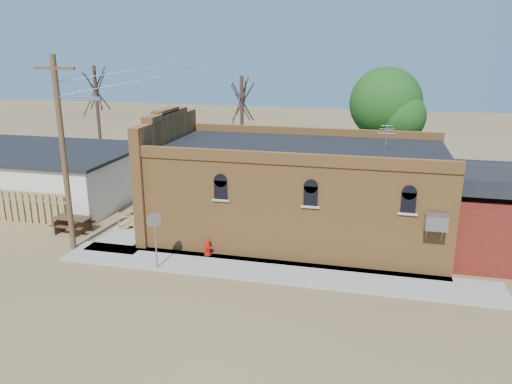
% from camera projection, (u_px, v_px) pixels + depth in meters
% --- Properties ---
extents(ground, '(120.00, 120.00, 0.00)m').
position_uv_depth(ground, '(231.00, 277.00, 20.94)').
color(ground, brown).
rests_on(ground, ground).
extents(sidewalk_south, '(19.00, 2.20, 0.08)m').
position_uv_depth(sidewalk_south, '(270.00, 271.00, 21.43)').
color(sidewalk_south, '#9E9991').
rests_on(sidewalk_south, ground).
extents(sidewalk_west, '(2.60, 10.00, 0.08)m').
position_uv_depth(sidewalk_west, '(153.00, 218.00, 27.94)').
color(sidewalk_west, '#9E9991').
rests_on(sidewalk_west, ground).
extents(brick_bar, '(16.40, 7.97, 6.30)m').
position_uv_depth(brick_bar, '(292.00, 191.00, 25.03)').
color(brick_bar, '#AD6F35').
rests_on(brick_bar, ground).
extents(red_shed, '(5.40, 6.40, 4.30)m').
position_uv_depth(red_shed, '(505.00, 206.00, 22.84)').
color(red_shed, '#622410').
rests_on(red_shed, ground).
extents(wood_fence, '(5.20, 0.10, 1.80)m').
position_uv_depth(wood_fence, '(25.00, 207.00, 27.11)').
color(wood_fence, olive).
rests_on(wood_fence, ground).
extents(utility_pole, '(3.12, 0.26, 9.00)m').
position_uv_depth(utility_pole, '(64.00, 151.00, 22.54)').
color(utility_pole, '#523C20').
rests_on(utility_pole, ground).
extents(tree_bare_near, '(2.80, 2.80, 7.65)m').
position_uv_depth(tree_bare_near, '(242.00, 100.00, 32.05)').
color(tree_bare_near, '#4B352B').
rests_on(tree_bare_near, ground).
extents(tree_bare_far, '(2.80, 2.80, 8.16)m').
position_uv_depth(tree_bare_far, '(96.00, 89.00, 35.35)').
color(tree_bare_far, '#4B352B').
rests_on(tree_bare_far, ground).
extents(tree_leafy, '(4.40, 4.40, 8.15)m').
position_uv_depth(tree_leafy, '(386.00, 104.00, 30.50)').
color(tree_leafy, '#4B352B').
rests_on(tree_leafy, ground).
extents(fire_hydrant, '(0.43, 0.39, 0.78)m').
position_uv_depth(fire_hydrant, '(208.00, 247.00, 22.85)').
color(fire_hydrant, '#B1120A').
rests_on(fire_hydrant, sidewalk_south).
extents(stop_sign, '(0.58, 0.47, 2.54)m').
position_uv_depth(stop_sign, '(155.00, 225.00, 21.11)').
color(stop_sign, gray).
rests_on(stop_sign, sidewalk_south).
extents(trash_barrel, '(0.66, 0.66, 0.82)m').
position_uv_depth(trash_barrel, '(164.00, 216.00, 26.90)').
color(trash_barrel, navy).
rests_on(trash_barrel, sidewalk_west).
extents(picnic_table, '(1.97, 1.54, 0.79)m').
position_uv_depth(picnic_table, '(73.00, 222.00, 25.91)').
color(picnic_table, '#472E1C').
rests_on(picnic_table, ground).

